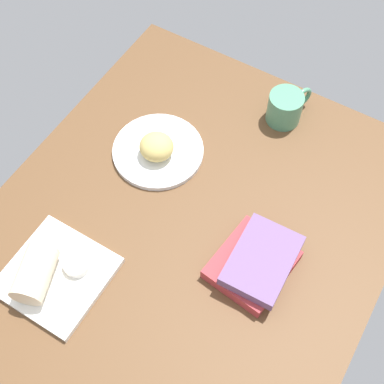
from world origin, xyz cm
name	(u,v)px	position (x,y,z in cm)	size (l,w,h in cm)	color
dining_table	(184,235)	(0.00, 0.00, 2.00)	(110.00, 90.00, 4.00)	brown
round_plate	(158,151)	(-15.90, -17.41, 4.70)	(23.23, 23.23, 1.40)	white
scone_pastry	(157,147)	(-14.60, -16.78, 8.50)	(8.58, 8.31, 6.21)	tan
square_plate	(57,275)	(24.15, -18.25, 4.80)	(21.56, 21.56, 1.60)	white
sauce_cup	(77,265)	(20.35, -15.23, 6.74)	(5.88, 5.88, 2.11)	silver
breakfast_wrap	(35,273)	(27.19, -20.66, 9.19)	(7.17, 7.17, 11.98)	beige
book_stack	(256,262)	(-0.39, 18.59, 6.99)	(19.63, 17.40, 6.24)	#A53338
coffee_mug	(286,107)	(-42.65, 5.12, 8.42)	(13.14, 9.03, 8.63)	#4C8C6B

